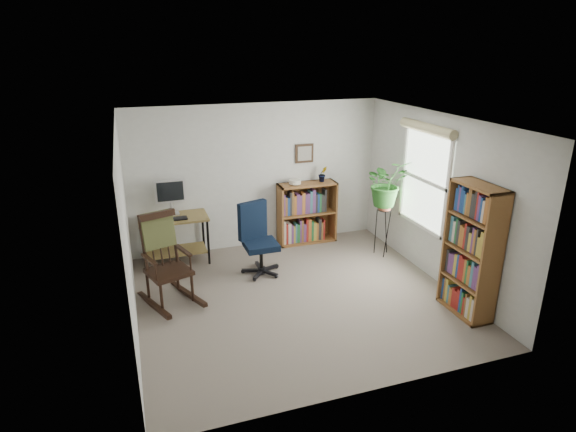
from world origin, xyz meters
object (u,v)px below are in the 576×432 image
object	(u,v)px
office_chair	(261,239)
tall_bookshelf	(472,251)
desk	(175,240)
low_bookshelf	(307,213)
rocking_chair	(168,260)

from	to	relation	value
office_chair	tall_bookshelf	bearing A→B (deg)	-58.84
desk	low_bookshelf	world-z (taller)	low_bookshelf
rocking_chair	low_bookshelf	bearing A→B (deg)	10.80
desk	rocking_chair	world-z (taller)	rocking_chair
desk	low_bookshelf	xyz separation A→B (m)	(2.26, 0.12, 0.15)
office_chair	tall_bookshelf	distance (m)	2.91
rocking_chair	tall_bookshelf	size ratio (longest dim) A/B	0.73
desk	rocking_chair	xyz separation A→B (m)	(-0.21, -1.27, 0.25)
office_chair	tall_bookshelf	size ratio (longest dim) A/B	0.64
rocking_chair	tall_bookshelf	xyz separation A→B (m)	(3.56, -1.45, 0.23)
desk	office_chair	xyz separation A→B (m)	(1.17, -0.82, 0.17)
desk	tall_bookshelf	bearing A→B (deg)	-39.13
desk	rocking_chair	bearing A→B (deg)	-99.43
office_chair	low_bookshelf	size ratio (longest dim) A/B	1.04
office_chair	rocking_chair	xyz separation A→B (m)	(-1.38, -0.45, 0.07)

